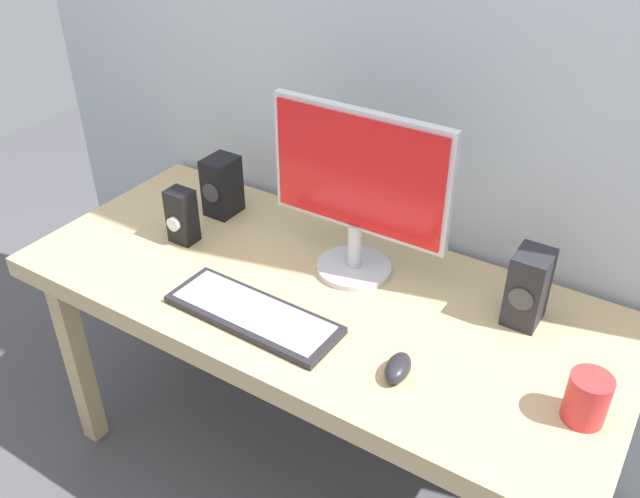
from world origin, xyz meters
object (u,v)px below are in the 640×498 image
monitor (358,186)px  keyboard_primary (253,314)px  speaker_right (528,288)px  speaker_left (222,186)px  desk (316,310)px  mouse (398,368)px  coffee_mug (587,398)px  audio_controller (182,216)px

monitor → keyboard_primary: size_ratio=1.09×
speaker_right → speaker_left: bearing=179.2°
desk → mouse: mouse is taller
keyboard_primary → coffee_mug: coffee_mug is taller
mouse → monitor: bearing=124.3°
coffee_mug → speaker_left: bearing=167.4°
coffee_mug → speaker_right: bearing=130.2°
speaker_right → coffee_mug: (0.20, -0.24, -0.04)m
coffee_mug → keyboard_primary: bearing=-172.3°
mouse → audio_controller: 0.76m
speaker_right → speaker_left: 0.91m
desk → speaker_right: size_ratio=8.39×
speaker_left → coffee_mug: 1.13m
desk → keyboard_primary: bearing=-108.7°
keyboard_primary → audio_controller: 0.41m
keyboard_primary → speaker_left: bearing=136.9°
desk → audio_controller: bearing=-178.6°
speaker_right → coffee_mug: bearing=-49.8°
speaker_left → speaker_right: bearing=-0.8°
desk → audio_controller: size_ratio=9.97×
monitor → speaker_left: monitor is taller
monitor → audio_controller: size_ratio=3.07×
audio_controller → coffee_mug: 1.10m
keyboard_primary → speaker_left: (-0.37, 0.35, 0.08)m
audio_controller → keyboard_primary: bearing=-24.6°
desk → coffee_mug: coffee_mug is taller
mouse → desk: bearing=143.4°
monitor → mouse: 0.46m
desk → mouse: bearing=-28.1°
mouse → speaker_left: 0.82m
monitor → audio_controller: monitor is taller
speaker_right → keyboard_primary: bearing=-147.9°
desk → keyboard_primary: 0.20m
mouse → audio_controller: audio_controller is taller
desk → audio_controller: 0.45m
mouse → speaker_right: speaker_right is taller
desk → speaker_right: (0.47, 0.16, 0.16)m
desk → audio_controller: (-0.42, -0.01, 0.15)m
speaker_left → audio_controller: bearing=-87.8°
speaker_left → coffee_mug: size_ratio=1.63×
desk → monitor: size_ratio=3.25×
speaker_right → speaker_left: speaker_right is taller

